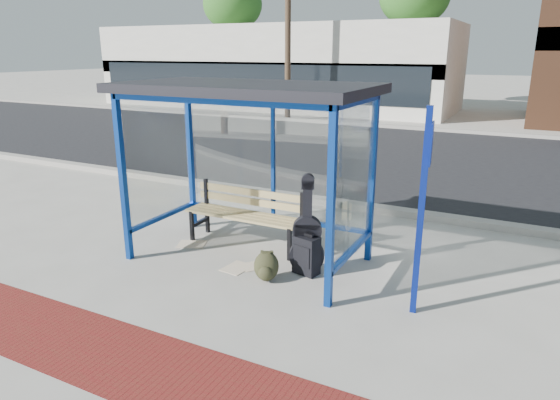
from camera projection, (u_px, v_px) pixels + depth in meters
The scene contains 18 objects.
ground at pixel (249, 259), 7.03m from camera, with size 120.00×120.00×0.00m, color #B2ADA0.
brick_paver_strip at pixel (112, 354), 4.81m from camera, with size 60.00×1.00×0.01m, color maroon.
curb_near at pixel (326, 201), 9.49m from camera, with size 60.00×0.25×0.12m, color gray.
street_asphalt at pixel (395, 156), 13.85m from camera, with size 60.00×10.00×0.00m, color black.
curb_far at pixel (431, 129), 18.18m from camera, with size 60.00×0.25×0.12m, color gray.
far_sidewalk at pixel (440, 124), 19.82m from camera, with size 60.00×4.00×0.01m, color #B2ADA0.
bus_shelter at pixel (249, 110), 6.49m from camera, with size 3.30×1.80×2.42m.
storefront_white at pixel (275, 67), 25.71m from camera, with size 18.00×6.04×4.00m.
tree_left at pixel (233, 5), 30.32m from camera, with size 3.60×3.60×7.03m.
utility_pole_west at pixel (288, 17), 19.89m from camera, with size 1.60×0.24×8.00m.
bench at pixel (247, 212), 7.43m from camera, with size 1.88×0.47×0.89m.
guitar_bag at pixel (307, 239), 6.50m from camera, with size 0.47×0.30×1.25m.
suitcase at pixel (306, 255), 6.48m from camera, with size 0.36×0.28×0.57m.
backpack at pixel (266, 267), 6.32m from camera, with size 0.38×0.37×0.38m.
sign_post at pixel (423, 202), 5.24m from camera, with size 0.11×0.29×2.29m.
newspaper_a at pixel (192, 244), 7.55m from camera, with size 0.41×0.32×0.01m, color white.
newspaper_b at pixel (237, 268), 6.73m from camera, with size 0.39×0.31×0.01m, color white.
newspaper_c at pixel (255, 266), 6.79m from camera, with size 0.36×0.28×0.01m, color white.
Camera 1 is at (3.35, -5.58, 2.82)m, focal length 32.00 mm.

